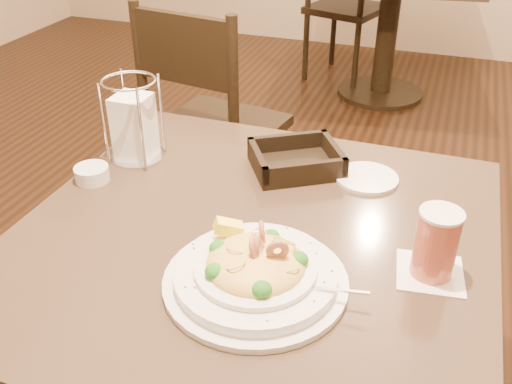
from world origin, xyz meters
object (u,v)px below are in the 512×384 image
(napkin_caddy, at_px, (134,125))
(main_table, at_px, (253,318))
(side_plate, at_px, (367,178))
(background_table, at_px, (389,15))
(drink_glass, at_px, (436,244))
(butter_ramekin, at_px, (92,174))
(pasta_bowl, at_px, (255,271))
(bread_basket, at_px, (296,161))
(dining_chair_far, at_px, (344,2))
(dining_chair_near, at_px, (210,122))

(napkin_caddy, bearing_deg, main_table, -28.34)
(side_plate, bearing_deg, main_table, -122.20)
(background_table, bearing_deg, main_table, -88.10)
(background_table, relative_size, side_plate, 7.32)
(drink_glass, distance_m, butter_ramekin, 0.74)
(pasta_bowl, bearing_deg, bread_basket, 96.45)
(main_table, bearing_deg, drink_glass, -1.91)
(background_table, height_order, bread_basket, bread_basket)
(background_table, distance_m, pasta_bowl, 2.72)
(dining_chair_far, relative_size, butter_ramekin, 12.32)
(dining_chair_far, bearing_deg, napkin_caddy, 107.15)
(dining_chair_near, xyz_separation_m, drink_glass, (0.81, -0.88, 0.28))
(background_table, bearing_deg, dining_chair_far, 149.42)
(bread_basket, distance_m, napkin_caddy, 0.38)
(drink_glass, bearing_deg, dining_chair_near, 132.62)
(drink_glass, bearing_deg, background_table, 99.19)
(drink_glass, height_order, butter_ramekin, drink_glass)
(drink_glass, bearing_deg, main_table, 178.09)
(napkin_caddy, distance_m, butter_ramekin, 0.15)
(background_table, xyz_separation_m, bread_basket, (0.09, -2.30, 0.25))
(drink_glass, relative_size, bread_basket, 0.52)
(main_table, distance_m, background_table, 2.57)
(dining_chair_far, relative_size, side_plate, 6.68)
(main_table, distance_m, napkin_caddy, 0.51)
(dining_chair_far, relative_size, drink_glass, 7.24)
(dining_chair_far, xyz_separation_m, pasta_bowl, (0.45, -2.89, 0.25))
(background_table, distance_m, drink_glass, 2.63)
(dining_chair_far, height_order, butter_ramekin, dining_chair_far)
(bread_basket, bearing_deg, dining_chair_near, 128.91)
(bread_basket, xyz_separation_m, napkin_caddy, (-0.37, -0.07, 0.06))
(butter_ramekin, bearing_deg, bread_basket, 25.92)
(drink_glass, bearing_deg, dining_chair_far, 104.67)
(pasta_bowl, xyz_separation_m, napkin_caddy, (-0.41, 0.33, 0.06))
(bread_basket, bearing_deg, side_plate, 2.02)
(bread_basket, bearing_deg, background_table, 92.35)
(background_table, relative_size, bread_basket, 4.13)
(napkin_caddy, bearing_deg, drink_glass, -16.49)
(side_plate, bearing_deg, dining_chair_near, 137.39)
(main_table, distance_m, dining_chair_far, 2.78)
(main_table, xyz_separation_m, napkin_caddy, (-0.36, 0.19, 0.31))
(side_plate, height_order, butter_ramekin, butter_ramekin)
(main_table, relative_size, butter_ramekin, 11.92)
(dining_chair_far, xyz_separation_m, bread_basket, (0.40, -2.48, 0.24))
(main_table, bearing_deg, dining_chair_far, 98.09)
(background_table, height_order, dining_chair_far, dining_chair_far)
(main_table, relative_size, pasta_bowl, 2.58)
(drink_glass, relative_size, side_plate, 0.92)
(butter_ramekin, bearing_deg, dining_chair_far, 89.81)
(drink_glass, height_order, side_plate, drink_glass)
(bread_basket, bearing_deg, drink_glass, -40.64)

